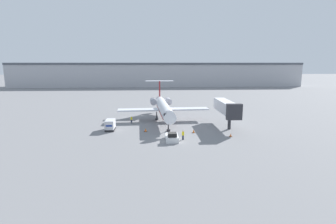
% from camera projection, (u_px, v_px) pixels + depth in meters
% --- Properties ---
extents(ground_plane, '(600.00, 600.00, 0.00)m').
position_uv_depth(ground_plane, '(172.00, 141.00, 49.54)').
color(ground_plane, slate).
extents(terminal_building, '(180.00, 16.80, 14.74)m').
position_uv_depth(terminal_building, '(158.00, 75.00, 165.93)').
color(terminal_building, '#B2B2B7').
rests_on(terminal_building, ground).
extents(airplane_main, '(23.13, 27.13, 9.42)m').
position_uv_depth(airplane_main, '(163.00, 107.00, 66.82)').
color(airplane_main, silver).
rests_on(airplane_main, ground).
extents(pushback_tug, '(2.34, 4.41, 1.72)m').
position_uv_depth(pushback_tug, '(172.00, 137.00, 49.68)').
color(pushback_tug, silver).
rests_on(pushback_tug, ground).
extents(luggage_cart, '(1.90, 3.55, 2.31)m').
position_uv_depth(luggage_cart, '(110.00, 125.00, 57.25)').
color(luggage_cart, '#232326').
rests_on(luggage_cart, ground).
extents(worker_near_tug, '(0.40, 0.25, 1.82)m').
position_uv_depth(worker_near_tug, '(183.00, 135.00, 50.10)').
color(worker_near_tug, '#232838').
rests_on(worker_near_tug, ground).
extents(worker_by_wing, '(0.40, 0.24, 1.68)m').
position_uv_depth(worker_by_wing, '(131.00, 120.00, 64.10)').
color(worker_by_wing, '#232838').
rests_on(worker_by_wing, ground).
extents(traffic_cone_left, '(0.71, 0.71, 0.69)m').
position_uv_depth(traffic_cone_left, '(146.00, 130.00, 56.24)').
color(traffic_cone_left, black).
rests_on(traffic_cone_left, ground).
extents(traffic_cone_right, '(0.60, 0.60, 0.66)m').
position_uv_depth(traffic_cone_right, '(194.00, 131.00, 55.23)').
color(traffic_cone_right, black).
rests_on(traffic_cone_right, ground).
extents(traffic_cone_mid, '(0.57, 0.57, 0.68)m').
position_uv_depth(traffic_cone_mid, '(231.00, 135.00, 52.31)').
color(traffic_cone_mid, black).
rests_on(traffic_cone_mid, ground).
extents(jet_bridge, '(3.20, 13.57, 6.19)m').
position_uv_depth(jet_bridge, '(226.00, 107.00, 60.23)').
color(jet_bridge, '#2D2D33').
rests_on(jet_bridge, ground).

